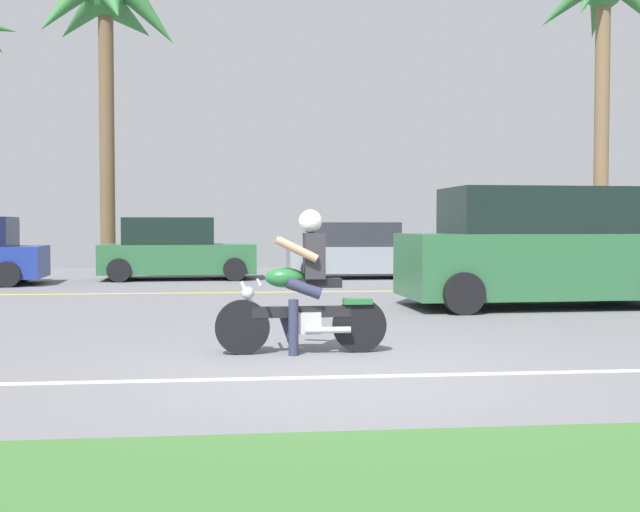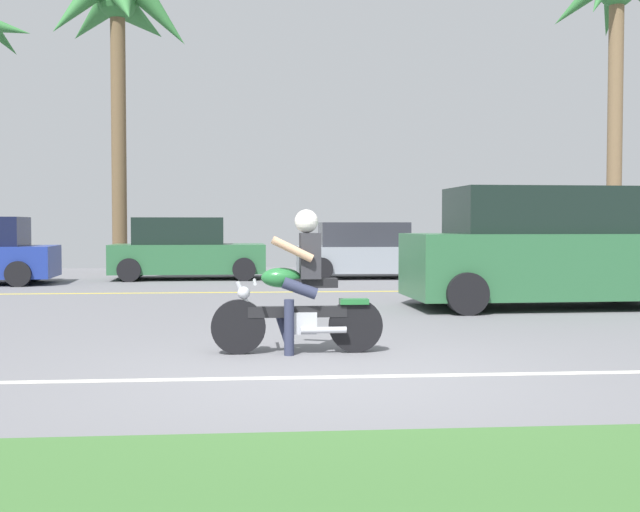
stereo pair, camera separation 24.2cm
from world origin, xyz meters
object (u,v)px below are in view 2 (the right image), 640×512
Objects in this scene: parked_car_2 at (369,252)px; suv_nearby at (549,249)px; motorcyclist at (299,293)px; parked_car_1 at (186,250)px; palm_tree_2 at (119,24)px; palm_tree_1 at (617,18)px; parked_car_3 at (565,248)px.

suv_nearby is at bearing -75.72° from parked_car_2.
motorcyclist is 11.77m from parked_car_1.
parked_car_1 is 7.03m from palm_tree_2.
parked_car_2 is at bearing -165.27° from palm_tree_1.
parked_car_1 is 4.59m from parked_car_2.
palm_tree_2 is (-11.88, 2.19, 6.17)m from parked_car_3.
parked_car_1 is (-6.45, 7.30, -0.23)m from suv_nearby.
suv_nearby is at bearing -120.49° from palm_tree_1.
parked_car_3 is 0.43× the size of palm_tree_1.
parked_car_2 is at bearing 77.96° from motorcyclist.
suv_nearby reaches higher than parked_car_3.
motorcyclist is 0.20× the size of palm_tree_1.
suv_nearby reaches higher than parked_car_1.
palm_tree_2 is at bearing 176.80° from palm_tree_1.
suv_nearby is at bearing -113.71° from parked_car_3.
motorcyclist is 0.38× the size of suv_nearby.
parked_car_3 is at bearing 5.43° from parked_car_2.
parked_car_2 is (4.59, 0.00, -0.05)m from parked_car_1.
parked_car_1 is at bearing -170.82° from palm_tree_1.
parked_car_1 is at bearing -179.96° from parked_car_2.
palm_tree_2 reaches higher than motorcyclist.
suv_nearby is 1.27× the size of parked_car_3.
motorcyclist is at bearing -73.90° from palm_tree_2.
palm_tree_2 is (-4.12, 14.27, 6.26)m from motorcyclist.
palm_tree_2 is at bearing 157.76° from parked_car_2.
palm_tree_1 reaches higher than suv_nearby.
parked_car_1 is 1.02× the size of parked_car_3.
suv_nearby reaches higher than motorcyclist.
parked_car_1 is 1.01× the size of parked_car_2.
parked_car_1 reaches higher than motorcyclist.
parked_car_2 is at bearing -22.24° from palm_tree_2.
palm_tree_2 is (-6.59, 2.69, 6.23)m from parked_car_2.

